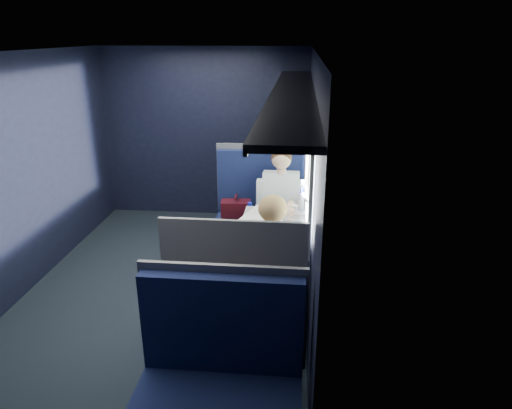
# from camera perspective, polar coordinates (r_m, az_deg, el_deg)

# --- Properties ---
(ground) EXTENTS (2.80, 4.20, 0.01)m
(ground) POSITION_cam_1_polar(r_m,az_deg,el_deg) (4.84, -10.84, -10.27)
(ground) COLOR black
(room_shell) EXTENTS (3.00, 4.40, 2.40)m
(room_shell) POSITION_cam_1_polar(r_m,az_deg,el_deg) (4.28, -11.87, 7.03)
(room_shell) COLOR black
(room_shell) RESTS_ON ground
(table) EXTENTS (0.62, 1.00, 0.74)m
(table) POSITION_cam_1_polar(r_m,az_deg,el_deg) (4.36, 1.74, -3.59)
(table) COLOR #54565E
(table) RESTS_ON ground
(seat_bay_near) EXTENTS (1.04, 0.62, 1.26)m
(seat_bay_near) POSITION_cam_1_polar(r_m,az_deg,el_deg) (5.27, 0.26, -2.04)
(seat_bay_near) COLOR #0D143A
(seat_bay_near) RESTS_ON ground
(seat_bay_far) EXTENTS (1.04, 0.62, 1.26)m
(seat_bay_far) POSITION_cam_1_polar(r_m,az_deg,el_deg) (3.73, -2.11, -12.49)
(seat_bay_far) COLOR #0D143A
(seat_bay_far) RESTS_ON ground
(seat_row_front) EXTENTS (1.04, 0.51, 1.16)m
(seat_row_front) POSITION_cam_1_polar(r_m,az_deg,el_deg) (6.13, 1.15, 1.18)
(seat_row_front) COLOR #0D143A
(seat_row_front) RESTS_ON ground
(seat_row_back) EXTENTS (1.04, 0.51, 1.16)m
(seat_row_back) POSITION_cam_1_polar(r_m,az_deg,el_deg) (3.01, -4.57, -22.12)
(seat_row_back) COLOR #0D143A
(seat_row_back) RESTS_ON ground
(man) EXTENTS (0.53, 0.56, 1.32)m
(man) POSITION_cam_1_polar(r_m,az_deg,el_deg) (4.98, 3.06, 0.25)
(man) COLOR black
(man) RESTS_ON ground
(woman) EXTENTS (0.53, 0.56, 1.32)m
(woman) POSITION_cam_1_polar(r_m,az_deg,el_deg) (3.69, 2.05, -7.20)
(woman) COLOR black
(woman) RESTS_ON ground
(papers) EXTENTS (0.85, 1.01, 0.01)m
(papers) POSITION_cam_1_polar(r_m,az_deg,el_deg) (4.40, 1.66, -2.21)
(papers) COLOR white
(papers) RESTS_ON table
(laptop) EXTENTS (0.35, 0.40, 0.26)m
(laptop) POSITION_cam_1_polar(r_m,az_deg,el_deg) (4.38, 5.92, -1.48)
(laptop) COLOR silver
(laptop) RESTS_ON table
(bottle_small) EXTENTS (0.07, 0.07, 0.24)m
(bottle_small) POSITION_cam_1_polar(r_m,az_deg,el_deg) (4.67, 5.75, 0.44)
(bottle_small) COLOR silver
(bottle_small) RESTS_ON table
(cup) EXTENTS (0.07, 0.07, 0.09)m
(cup) POSITION_cam_1_polar(r_m,az_deg,el_deg) (4.61, 4.85, -0.62)
(cup) COLOR white
(cup) RESTS_ON table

